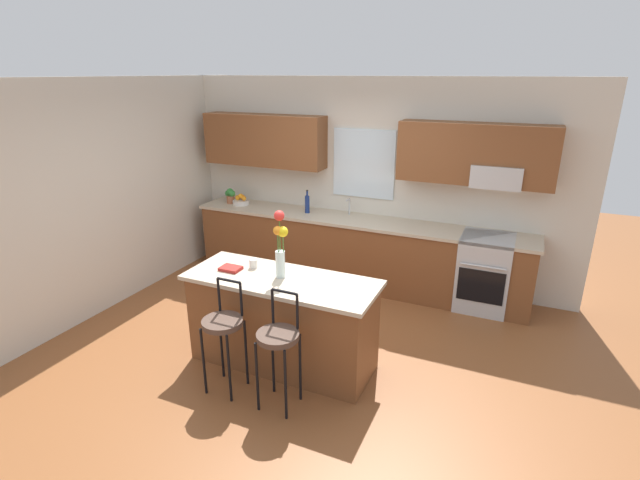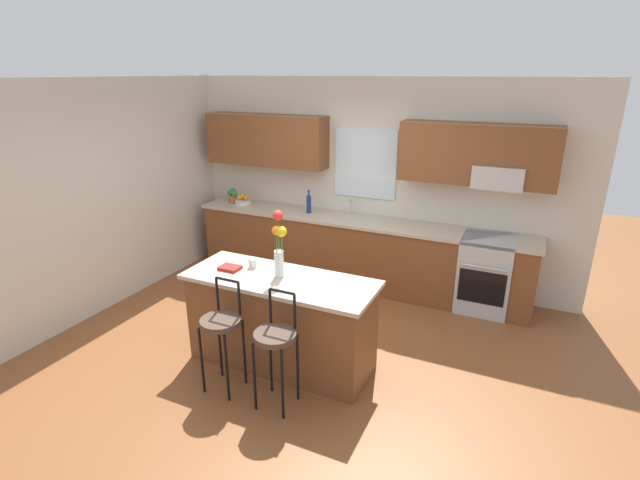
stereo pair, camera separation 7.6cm
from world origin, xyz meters
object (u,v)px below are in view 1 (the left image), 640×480
at_px(oven_range, 484,272).
at_px(potted_plant_small, 230,195).
at_px(kitchen_island, 282,321).
at_px(cookbook, 231,268).
at_px(fruit_bowl_oranges, 241,201).
at_px(bottle_olive_oil, 307,204).
at_px(mug_ceramic, 253,263).
at_px(bar_stool_middle, 278,341).
at_px(flower_vase, 280,244).
at_px(bar_stool_near, 223,327).

relative_size(oven_range, potted_plant_small, 4.16).
relative_size(kitchen_island, cookbook, 9.25).
distance_m(kitchen_island, potted_plant_small, 2.91).
distance_m(fruit_bowl_oranges, bottle_olive_oil, 1.08).
distance_m(oven_range, mug_ceramic, 2.85).
xyz_separation_m(oven_range, potted_plant_small, (-3.63, 0.02, 0.58)).
bearing_deg(oven_range, potted_plant_small, 179.61).
bearing_deg(cookbook, bottle_olive_oil, 94.65).
bearing_deg(bar_stool_middle, kitchen_island, 115.72).
relative_size(flower_vase, potted_plant_small, 2.91).
relative_size(oven_range, cookbook, 4.60).
bearing_deg(flower_vase, oven_range, 50.23).
height_order(bar_stool_middle, mug_ceramic, bar_stool_middle).
height_order(bar_stool_near, mug_ceramic, bar_stool_near).
bearing_deg(bottle_olive_oil, flower_vase, -71.07).
xyz_separation_m(bar_stool_near, flower_vase, (0.26, 0.60, 0.62)).
relative_size(kitchen_island, bottle_olive_oil, 5.79).
bearing_deg(mug_ceramic, potted_plant_small, 129.21).
bearing_deg(bar_stool_middle, bar_stool_near, 180.00).
bearing_deg(fruit_bowl_oranges, cookbook, -59.38).
bearing_deg(flower_vase, bar_stool_middle, -64.29).
distance_m(bar_stool_middle, fruit_bowl_oranges, 3.37).
bearing_deg(mug_ceramic, bar_stool_near, -82.03).
distance_m(mug_ceramic, bottle_olive_oil, 1.99).
xyz_separation_m(mug_ceramic, cookbook, (-0.17, -0.14, -0.03)).
xyz_separation_m(kitchen_island, bottle_olive_oil, (-0.71, 2.07, 0.58)).
relative_size(oven_range, kitchen_island, 0.50).
relative_size(flower_vase, cookbook, 3.21).
distance_m(kitchen_island, bottle_olive_oil, 2.26).
bearing_deg(oven_range, flower_vase, -129.77).
bearing_deg(potted_plant_small, cookbook, -55.83).
height_order(kitchen_island, bar_stool_near, bar_stool_near).
bearing_deg(bar_stool_middle, mug_ceramic, 133.43).
xyz_separation_m(kitchen_island, flower_vase, (-0.01, 0.03, 0.79)).
distance_m(mug_ceramic, fruit_bowl_oranges, 2.42).
bearing_deg(bottle_olive_oil, fruit_bowl_oranges, 179.82).
height_order(oven_range, mug_ceramic, mug_ceramic).
relative_size(bar_stool_near, potted_plant_small, 4.71).
bearing_deg(kitchen_island, flower_vase, 115.47).
bearing_deg(kitchen_island, bottle_olive_oil, 109.03).
height_order(bar_stool_middle, cookbook, bar_stool_middle).
height_order(bar_stool_near, bottle_olive_oil, bottle_olive_oil).
distance_m(flower_vase, fruit_bowl_oranges, 2.72).
relative_size(cookbook, fruit_bowl_oranges, 0.83).
distance_m(oven_range, fruit_bowl_oranges, 3.49).
bearing_deg(cookbook, mug_ceramic, 39.56).
height_order(bar_stool_middle, bottle_olive_oil, bottle_olive_oil).
xyz_separation_m(oven_range, fruit_bowl_oranges, (-3.45, 0.03, 0.51)).
relative_size(bar_stool_middle, mug_ceramic, 11.58).
height_order(fruit_bowl_oranges, bottle_olive_oil, bottle_olive_oil).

